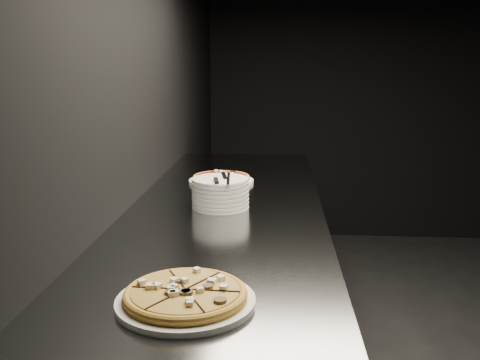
# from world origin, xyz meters

# --- Properties ---
(wall_left) EXTENTS (0.02, 5.00, 2.80)m
(wall_left) POSITION_xyz_m (-2.50, 0.00, 1.40)
(wall_left) COLOR black
(wall_left) RESTS_ON floor
(counter) EXTENTS (0.74, 2.44, 0.92)m
(counter) POSITION_xyz_m (-2.13, 0.00, 0.46)
(counter) COLOR slate
(counter) RESTS_ON floor
(pizza_mushroom) EXTENTS (0.32, 0.32, 0.04)m
(pizza_mushroom) POSITION_xyz_m (-2.14, -0.87, 0.94)
(pizza_mushroom) COLOR white
(pizza_mushroom) RESTS_ON counter
(pizza_tomato) EXTENTS (0.30, 0.30, 0.03)m
(pizza_tomato) POSITION_xyz_m (-2.19, 0.41, 0.94)
(pizza_tomato) COLOR white
(pizza_tomato) RESTS_ON counter
(plate_stack) EXTENTS (0.22, 0.22, 0.11)m
(plate_stack) POSITION_xyz_m (-2.15, -0.02, 0.98)
(plate_stack) COLOR white
(plate_stack) RESTS_ON counter
(cutlery) EXTENTS (0.08, 0.23, 0.01)m
(cutlery) POSITION_xyz_m (-2.14, -0.03, 1.04)
(cutlery) COLOR silver
(cutlery) RESTS_ON plate_stack
(ramekin) EXTENTS (0.08, 0.08, 0.07)m
(ramekin) POSITION_xyz_m (-2.17, 0.15, 0.96)
(ramekin) COLOR white
(ramekin) RESTS_ON counter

